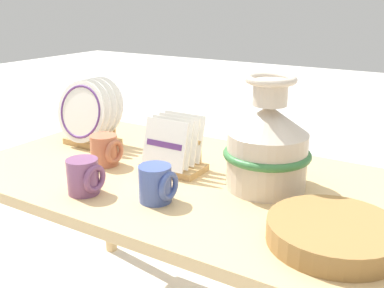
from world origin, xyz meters
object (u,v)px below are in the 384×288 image
at_px(ceramic_vase, 267,144).
at_px(dish_rack_square_plates, 174,152).
at_px(dish_rack_round_plates, 89,117).
at_px(mug_cobalt_glaze, 157,184).
at_px(mug_terracotta_glaze, 105,150).
at_px(mug_plum_glaze, 84,177).
at_px(wicker_charger_stack, 334,233).

relative_size(ceramic_vase, dish_rack_square_plates, 1.68).
xyz_separation_m(dish_rack_round_plates, mug_cobalt_glaze, (0.52, -0.28, -0.06)).
bearing_deg(ceramic_vase, mug_cobalt_glaze, -131.24).
relative_size(dish_rack_round_plates, mug_terracotta_glaze, 2.43).
bearing_deg(dish_rack_square_plates, mug_plum_glaze, -111.98).
bearing_deg(mug_plum_glaze, mug_cobalt_glaze, 17.49).
bearing_deg(dish_rack_round_plates, dish_rack_square_plates, -7.61).
bearing_deg(mug_plum_glaze, dish_rack_square_plates, 68.02).
distance_m(dish_rack_round_plates, mug_terracotta_glaze, 0.25).
relative_size(mug_terracotta_glaze, mug_plum_glaze, 1.00).
height_order(wicker_charger_stack, mug_plum_glaze, mug_plum_glaze).
height_order(dish_rack_round_plates, mug_terracotta_glaze, dish_rack_round_plates).
height_order(dish_rack_square_plates, mug_cobalt_glaze, dish_rack_square_plates).
bearing_deg(dish_rack_square_plates, ceramic_vase, 4.95).
bearing_deg(wicker_charger_stack, dish_rack_square_plates, 161.32).
xyz_separation_m(ceramic_vase, dish_rack_round_plates, (-0.74, 0.03, -0.03)).
relative_size(dish_rack_square_plates, mug_plum_glaze, 1.93).
height_order(ceramic_vase, wicker_charger_stack, ceramic_vase).
distance_m(wicker_charger_stack, mug_plum_glaze, 0.70).
relative_size(dish_rack_square_plates, mug_terracotta_glaze, 1.93).
height_order(dish_rack_square_plates, mug_plum_glaze, dish_rack_square_plates).
distance_m(dish_rack_square_plates, mug_cobalt_glaze, 0.24).
relative_size(dish_rack_round_plates, dish_rack_square_plates, 1.26).
xyz_separation_m(ceramic_vase, mug_cobalt_glaze, (-0.22, -0.25, -0.08)).
distance_m(dish_rack_round_plates, mug_plum_glaze, 0.47).
bearing_deg(dish_rack_round_plates, mug_plum_glaze, -48.31).
bearing_deg(mug_cobalt_glaze, dish_rack_round_plates, 151.58).
xyz_separation_m(dish_rack_square_plates, mug_cobalt_glaze, (0.09, -0.22, -0.01)).
xyz_separation_m(wicker_charger_stack, mug_cobalt_glaze, (-0.48, -0.03, 0.03)).
distance_m(dish_rack_round_plates, mug_cobalt_glaze, 0.59).
distance_m(mug_cobalt_glaze, mug_terracotta_glaze, 0.35).
xyz_separation_m(dish_rack_round_plates, wicker_charger_stack, (1.00, -0.25, -0.08)).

